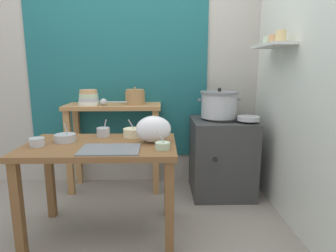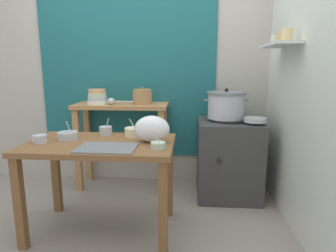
% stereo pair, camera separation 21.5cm
% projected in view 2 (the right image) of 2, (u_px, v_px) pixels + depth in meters
% --- Properties ---
extents(ground_plane, '(9.00, 9.00, 0.00)m').
position_uv_depth(ground_plane, '(122.00, 227.00, 2.34)').
color(ground_plane, gray).
extents(wall_back, '(4.40, 0.12, 2.60)m').
position_uv_depth(wall_back, '(149.00, 64.00, 3.15)').
color(wall_back, '#B2ADA3').
rests_on(wall_back, ground).
extents(wall_right, '(0.30, 3.20, 2.60)m').
position_uv_depth(wall_right, '(306.00, 63.00, 2.18)').
color(wall_right, silver).
rests_on(wall_right, ground).
extents(prep_table, '(1.10, 0.66, 0.72)m').
position_uv_depth(prep_table, '(101.00, 156.00, 2.19)').
color(prep_table, brown).
rests_on(prep_table, ground).
extents(back_shelf_table, '(0.96, 0.40, 0.90)m').
position_uv_depth(back_shelf_table, '(122.00, 125.00, 3.03)').
color(back_shelf_table, '#B27F4C').
rests_on(back_shelf_table, ground).
extents(stove_block, '(0.60, 0.61, 0.78)m').
position_uv_depth(stove_block, '(228.00, 158.00, 2.88)').
color(stove_block, '#383838').
rests_on(stove_block, ground).
extents(steamer_pot, '(0.42, 0.37, 0.29)m').
position_uv_depth(steamer_pot, '(226.00, 105.00, 2.80)').
color(steamer_pot, '#B7BABF').
rests_on(steamer_pot, stove_block).
extents(clay_pot, '(0.20, 0.20, 0.18)m').
position_uv_depth(clay_pot, '(142.00, 97.00, 2.96)').
color(clay_pot, '#A37A4C').
rests_on(clay_pot, back_shelf_table).
extents(bowl_stack_enamel, '(0.21, 0.21, 0.15)m').
position_uv_depth(bowl_stack_enamel, '(97.00, 97.00, 2.96)').
color(bowl_stack_enamel, silver).
rests_on(bowl_stack_enamel, back_shelf_table).
extents(ladle, '(0.27, 0.07, 0.07)m').
position_uv_depth(ladle, '(112.00, 101.00, 2.90)').
color(ladle, '#B7BABF').
rests_on(ladle, back_shelf_table).
extents(serving_tray, '(0.40, 0.28, 0.01)m').
position_uv_depth(serving_tray, '(107.00, 148.00, 1.99)').
color(serving_tray, slate).
rests_on(serving_tray, prep_table).
extents(plastic_bag, '(0.26, 0.16, 0.20)m').
position_uv_depth(plastic_bag, '(152.00, 129.00, 2.15)').
color(plastic_bag, white).
rests_on(plastic_bag, prep_table).
extents(wide_pan, '(0.21, 0.21, 0.04)m').
position_uv_depth(wide_pan, '(255.00, 120.00, 2.64)').
color(wide_pan, '#B7BABF').
rests_on(wide_pan, stove_block).
extents(prep_bowl_0, '(0.16, 0.16, 0.15)m').
position_uv_depth(prep_bowl_0, '(68.00, 135.00, 2.24)').
color(prep_bowl_0, '#B7BABF').
rests_on(prep_bowl_0, prep_table).
extents(prep_bowl_1, '(0.15, 0.15, 0.15)m').
position_uv_depth(prep_bowl_1, '(134.00, 132.00, 2.35)').
color(prep_bowl_1, beige).
rests_on(prep_bowl_1, prep_table).
extents(prep_bowl_2, '(0.10, 0.10, 0.13)m').
position_uv_depth(prep_bowl_2, '(158.00, 145.00, 1.97)').
color(prep_bowl_2, '#B7D1AD').
rests_on(prep_bowl_2, prep_table).
extents(prep_bowl_3, '(0.10, 0.10, 0.14)m').
position_uv_depth(prep_bowl_3, '(106.00, 130.00, 2.39)').
color(prep_bowl_3, '#B7BABF').
rests_on(prep_bowl_3, prep_table).
extents(prep_bowl_4, '(0.10, 0.10, 0.06)m').
position_uv_depth(prep_bowl_4, '(40.00, 139.00, 2.13)').
color(prep_bowl_4, '#B7BABF').
rests_on(prep_bowl_4, prep_table).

